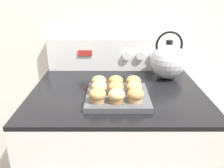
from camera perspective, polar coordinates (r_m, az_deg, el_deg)
name	(u,v)px	position (r m, az deg, el deg)	size (l,w,h in m)	color
wall_back	(116,14)	(1.40, 0.92, 16.48)	(8.00, 0.05, 2.40)	white
stove_range	(116,165)	(1.36, 0.99, -18.86)	(0.80, 0.70, 0.89)	white
control_panel	(116,54)	(1.38, 1.03, 7.20)	(0.78, 0.07, 0.18)	white
muffin_pan	(116,96)	(1.02, 0.99, -3.03)	(0.27, 0.27, 0.02)	#4C4C51
muffin_r0_c0	(97,95)	(0.94, -3.60, -2.77)	(0.07, 0.07, 0.06)	#A37A4C
muffin_r0_c1	(116,96)	(0.94, 1.00, -2.86)	(0.07, 0.07, 0.06)	olive
muffin_r0_c2	(135,95)	(0.94, 5.59, -2.74)	(0.07, 0.07, 0.06)	tan
muffin_r1_c0	(99,88)	(1.01, -3.24, -1.00)	(0.07, 0.07, 0.06)	tan
muffin_r1_c1	(116,88)	(1.01, 0.85, -1.05)	(0.07, 0.07, 0.06)	tan
muffin_r1_c2	(134,88)	(1.01, 5.26, -0.98)	(0.07, 0.07, 0.06)	tan
muffin_r2_c0	(99,82)	(1.08, -3.24, 0.50)	(0.07, 0.07, 0.06)	#A37A4C
muffin_r2_c1	(115,82)	(1.08, 0.81, 0.55)	(0.07, 0.07, 0.06)	tan
muffin_r2_c2	(133,82)	(1.08, 5.09, 0.48)	(0.07, 0.07, 0.06)	#A37A4C
tea_kettle	(168,61)	(1.27, 13.22, 5.47)	(0.21, 0.18, 0.25)	silver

